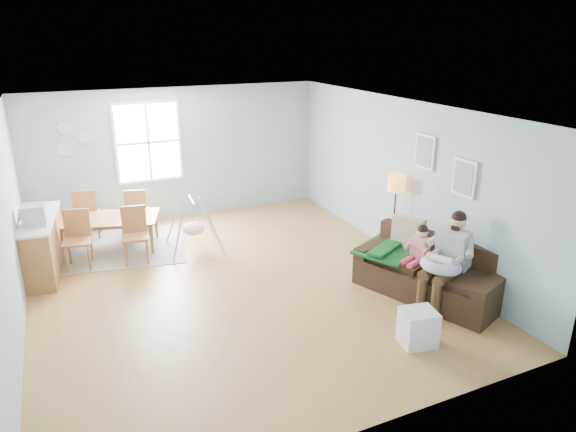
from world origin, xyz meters
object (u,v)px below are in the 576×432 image
counter (43,245)px  chair_se (135,231)px  father (447,258)px  chair_nw (87,211)px  storage_cube (417,328)px  sofa (430,276)px  chair_sw (77,235)px  baby_swing (194,228)px  dining_table (111,233)px  chair_ne (137,208)px  floor_lamp (396,190)px  toddler (418,248)px  monitor (34,215)px

counter → chair_se: bearing=-5.7°
father → chair_nw: bearing=132.6°
storage_cube → sofa: bearing=44.8°
chair_sw → baby_swing: bearing=-4.4°
sofa → father: size_ratio=1.66×
dining_table → chair_ne: (0.56, 0.53, 0.23)m
storage_cube → baby_swing: bearing=113.3°
floor_lamp → chair_se: 4.47m
baby_swing → toddler: bearing=-48.4°
storage_cube → chair_sw: bearing=130.9°
sofa → monitor: bearing=151.0°
father → counter: bearing=145.6°
chair_nw → chair_ne: size_ratio=1.06×
chair_ne → floor_lamp: bearing=-37.6°
floor_lamp → counter: bearing=161.3°
sofa → floor_lamp: (0.29, 1.36, 0.92)m
sofa → chair_ne: bearing=129.4°
father → counter: size_ratio=0.79×
counter → chair_sw: bearing=3.1°
floor_lamp → chair_ne: floor_lamp is taller
toddler → father: bearing=-75.3°
father → floor_lamp: floor_lamp is taller
sofa → chair_se: bearing=140.8°
monitor → baby_swing: monitor is taller
chair_sw → storage_cube: bearing=-49.1°
dining_table → chair_sw: chair_sw is taller
chair_se → chair_ne: bearing=79.3°
chair_sw → monitor: bearing=-148.0°
dining_table → chair_nw: 0.82m
storage_cube → baby_swing: 4.46m
floor_lamp → storage_cube: size_ratio=3.07×
counter → baby_swing: 2.45m
storage_cube → baby_swing: (-1.76, 4.09, 0.19)m
sofa → baby_swing: (-2.76, 3.11, 0.12)m
chair_nw → baby_swing: bearing=-39.3°
toddler → chair_sw: (-4.53, 3.09, -0.16)m
chair_se → counter: size_ratio=0.55×
chair_nw → counter: bearing=-121.5°
chair_se → father: bearing=-42.2°
storage_cube → chair_nw: 6.47m
sofa → baby_swing: size_ratio=2.24×
chair_se → chair_ne: (0.23, 1.24, -0.02)m
storage_cube → chair_ne: size_ratio=0.52×
chair_sw → chair_ne: chair_sw is taller
father → chair_nw: father is taller
storage_cube → chair_sw: (-3.68, 4.24, 0.32)m
chair_se → monitor: bearing=-173.1°
father → floor_lamp: (0.31, 1.69, 0.49)m
storage_cube → chair_ne: bearing=115.7°
dining_table → chair_se: 0.81m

